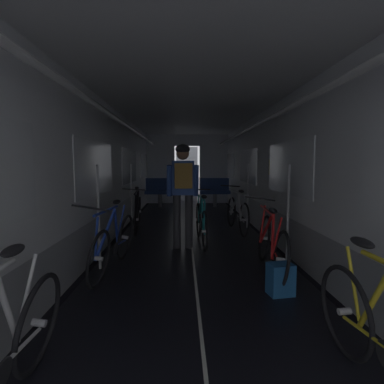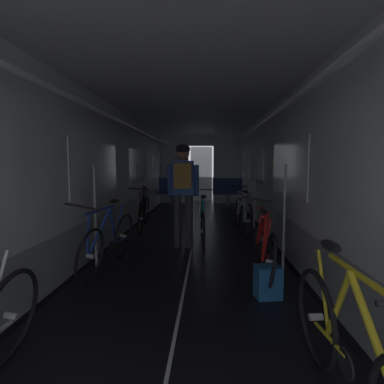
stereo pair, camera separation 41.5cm
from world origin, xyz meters
The scene contains 11 objects.
ground_plane centered at (0.00, 0.00, 0.00)m, with size 60.00×60.00×0.00m, color black.
train_car_shell centered at (0.00, 3.60, 1.70)m, with size 3.14×12.34×2.57m.
bench_seat_far_left centered at (-0.90, 8.07, 0.57)m, with size 0.98×0.51×0.95m.
bench_seat_far_right centered at (0.90, 8.07, 0.57)m, with size 0.98×0.51×0.95m.
bicycle_black centered at (-1.11, 4.46, 0.38)m, with size 0.44×1.69×0.94m.
bicycle_blue centered at (-1.06, 2.00, 0.38)m, with size 0.51×1.69×0.96m.
bicycle_red centered at (0.98, 1.88, 0.38)m, with size 0.44×1.69×0.96m.
bicycle_silver centered at (0.98, 4.33, 0.38)m, with size 0.44×1.69×0.94m.
person_cyclist_aisle centered at (-0.15, 3.08, 1.07)m, with size 0.54×0.40×1.73m.
bicycle_teal_in_aisle centered at (0.17, 3.34, 0.38)m, with size 0.44×1.69×0.93m.
backpack_on_floor centered at (0.90, 1.21, 0.17)m, with size 0.26×0.20×0.34m, color #1E5693.
Camera 1 is at (-0.15, -1.96, 1.41)m, focal length 28.68 mm.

